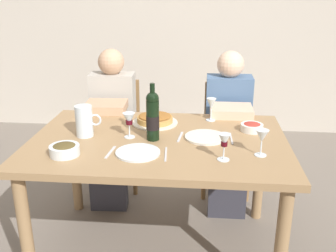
% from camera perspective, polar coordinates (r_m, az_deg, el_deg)
% --- Properties ---
extents(ground_plane, '(8.00, 8.00, 0.00)m').
position_cam_1_polar(ground_plane, '(2.66, -1.27, -17.31)').
color(ground_plane, slate).
extents(back_wall, '(8.00, 0.10, 2.80)m').
position_cam_1_polar(back_wall, '(4.43, 2.08, 17.20)').
color(back_wall, beige).
rests_on(back_wall, ground).
extents(dining_table, '(1.50, 1.00, 0.76)m').
position_cam_1_polar(dining_table, '(2.32, -1.40, -4.03)').
color(dining_table, '#9E7A51').
rests_on(dining_table, ground).
extents(wine_bottle, '(0.08, 0.08, 0.34)m').
position_cam_1_polar(wine_bottle, '(2.23, -2.26, 1.47)').
color(wine_bottle, black).
rests_on(wine_bottle, dining_table).
extents(water_pitcher, '(0.16, 0.10, 0.19)m').
position_cam_1_polar(water_pitcher, '(2.35, -12.13, 0.46)').
color(water_pitcher, silver).
rests_on(water_pitcher, dining_table).
extents(baked_tart, '(0.30, 0.30, 0.06)m').
position_cam_1_polar(baked_tart, '(2.53, -1.93, 0.99)').
color(baked_tart, silver).
rests_on(baked_tart, dining_table).
extents(salad_bowl, '(0.14, 0.14, 0.05)m').
position_cam_1_polar(salad_bowl, '(2.45, 12.19, -0.10)').
color(salad_bowl, white).
rests_on(salad_bowl, dining_table).
extents(olive_bowl, '(0.16, 0.16, 0.06)m').
position_cam_1_polar(olive_bowl, '(2.13, -14.93, -3.31)').
color(olive_bowl, silver).
rests_on(olive_bowl, dining_table).
extents(wine_glass_left_diner, '(0.07, 0.07, 0.15)m').
position_cam_1_polar(wine_glass_left_diner, '(2.28, -5.73, 0.88)').
color(wine_glass_left_diner, silver).
rests_on(wine_glass_left_diner, dining_table).
extents(wine_glass_right_diner, '(0.06, 0.06, 0.14)m').
position_cam_1_polar(wine_glass_right_diner, '(1.99, 8.24, -2.30)').
color(wine_glass_right_diner, silver).
rests_on(wine_glass_right_diner, dining_table).
extents(wine_glass_centre, '(0.07, 0.07, 0.14)m').
position_cam_1_polar(wine_glass_centre, '(2.08, 13.60, -1.57)').
color(wine_glass_centre, silver).
rests_on(wine_glass_centre, dining_table).
extents(wine_glass_spare, '(0.06, 0.06, 0.15)m').
position_cam_1_polar(wine_glass_spare, '(2.58, 6.36, 3.11)').
color(wine_glass_spare, silver).
rests_on(wine_glass_spare, dining_table).
extents(dinner_plate_left_setting, '(0.25, 0.25, 0.01)m').
position_cam_1_polar(dinner_plate_left_setting, '(2.30, 5.53, -1.63)').
color(dinner_plate_left_setting, silver).
rests_on(dinner_plate_left_setting, dining_table).
extents(dinner_plate_right_setting, '(0.24, 0.24, 0.01)m').
position_cam_1_polar(dinner_plate_right_setting, '(2.09, -4.43, -3.90)').
color(dinner_plate_right_setting, silver).
rests_on(dinner_plate_right_setting, dining_table).
extents(fork_left_setting, '(0.03, 0.16, 0.00)m').
position_cam_1_polar(fork_left_setting, '(2.31, 1.80, -1.60)').
color(fork_left_setting, silver).
rests_on(fork_left_setting, dining_table).
extents(knife_left_setting, '(0.01, 0.18, 0.00)m').
position_cam_1_polar(knife_left_setting, '(2.31, 9.25, -1.82)').
color(knife_left_setting, silver).
rests_on(knife_left_setting, dining_table).
extents(knife_right_setting, '(0.02, 0.18, 0.00)m').
position_cam_1_polar(knife_right_setting, '(2.07, -0.32, -4.15)').
color(knife_right_setting, silver).
rests_on(knife_right_setting, dining_table).
extents(spoon_right_setting, '(0.03, 0.16, 0.00)m').
position_cam_1_polar(spoon_right_setting, '(2.12, -8.44, -3.81)').
color(spoon_right_setting, silver).
rests_on(spoon_right_setting, dining_table).
extents(chair_left, '(0.42, 0.42, 0.87)m').
position_cam_1_polar(chair_left, '(3.29, -7.44, -0.03)').
color(chair_left, olive).
rests_on(chair_left, ground).
extents(diner_left, '(0.35, 0.51, 1.16)m').
position_cam_1_polar(diner_left, '(3.03, -8.30, 0.58)').
color(diner_left, '#B7B2A8').
rests_on(diner_left, ground).
extents(chair_right, '(0.40, 0.40, 0.87)m').
position_cam_1_polar(chair_right, '(3.20, 8.49, -0.63)').
color(chair_right, olive).
rests_on(chair_right, ground).
extents(diner_right, '(0.34, 0.50, 1.16)m').
position_cam_1_polar(diner_right, '(2.94, 8.84, -0.05)').
color(diner_right, '#4C6B93').
rests_on(diner_right, ground).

